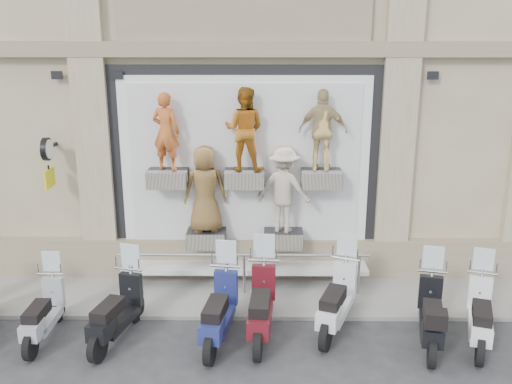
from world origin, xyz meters
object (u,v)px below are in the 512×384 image
guard_rail (244,275)px  scooter_h (432,303)px  scooter_i (482,303)px  scooter_g (337,289)px  scooter_e (219,298)px  scooter_d (116,300)px  scooter_c (42,302)px  scooter_f (261,293)px  clock_sign_bracket (48,156)px

guard_rail → scooter_h: bearing=-28.8°
scooter_h → scooter_i: 0.85m
scooter_g → scooter_h: size_ratio=1.04×
guard_rail → scooter_i: scooter_i is taller
scooter_e → scooter_h: size_ratio=1.03×
scooter_d → scooter_h: size_ratio=0.99×
scooter_e → scooter_i: size_ratio=1.06×
guard_rail → scooter_c: 3.83m
scooter_d → scooter_h: scooter_h is taller
guard_rail → scooter_i: (4.08, -1.75, 0.30)m
scooter_c → scooter_d: size_ratio=0.91×
scooter_h → scooter_i: bearing=15.3°
guard_rail → scooter_f: 1.63m
scooter_d → scooter_g: scooter_g is taller
scooter_c → scooter_d: (1.28, -0.02, 0.07)m
clock_sign_bracket → guard_rail: bearing=-6.8°
scooter_e → scooter_i: 4.47m
clock_sign_bracket → scooter_e: bearing=-31.7°
clock_sign_bracket → scooter_f: clock_sign_bracket is taller
scooter_d → scooter_f: 2.50m
scooter_i → scooter_g: bearing=-172.6°
scooter_e → scooter_f: 0.74m
scooter_c → scooter_h: size_ratio=0.90×
scooter_f → scooter_g: size_ratio=1.03×
guard_rail → clock_sign_bracket: size_ratio=4.96×
scooter_g → scooter_i: scooter_g is taller
guard_rail → scooter_g: size_ratio=2.53×
scooter_d → scooter_h: (5.39, -0.09, 0.01)m
clock_sign_bracket → scooter_f: 5.09m
clock_sign_bracket → scooter_h: 7.75m
clock_sign_bracket → scooter_h: clock_sign_bracket is taller
scooter_f → scooter_i: bearing=1.1°
guard_rail → scooter_c: size_ratio=2.90×
clock_sign_bracket → scooter_g: bearing=-17.6°
clock_sign_bracket → scooter_e: (3.52, -2.17, -1.99)m
scooter_e → scooter_f: size_ratio=0.97×
scooter_h → scooter_i: size_ratio=1.02×
scooter_f → scooter_g: 1.37m
scooter_g → scooter_h: (1.55, -0.48, -0.03)m
scooter_c → scooter_i: (7.52, -0.08, 0.06)m
scooter_d → guard_rail: bearing=51.9°
scooter_d → scooter_f: size_ratio=0.93×
guard_rail → scooter_e: 1.78m
scooter_i → scooter_d: bearing=-162.6°
scooter_f → scooter_g: bearing=14.5°
scooter_g → scooter_h: 1.62m
clock_sign_bracket → scooter_i: bearing=-15.5°
scooter_c → scooter_f: bearing=2.6°
guard_rail → scooter_g: bearing=-37.6°
guard_rail → scooter_h: scooter_h is taller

